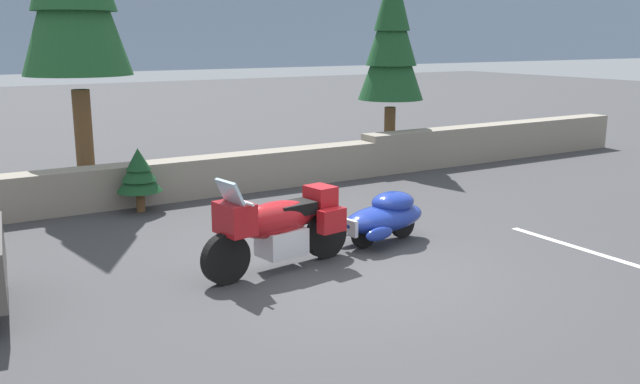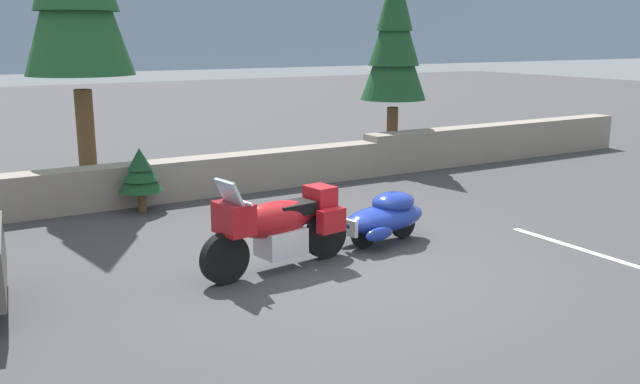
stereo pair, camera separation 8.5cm
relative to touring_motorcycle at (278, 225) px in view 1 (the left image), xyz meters
name	(u,v)px [view 1 (the left image)]	position (x,y,z in m)	size (l,w,h in m)	color
ground_plane	(348,270)	(0.79, -0.50, -0.62)	(80.00, 80.00, 0.00)	#38383A
stone_guard_wall	(244,170)	(1.72, 4.69, -0.21)	(24.00, 0.58, 0.90)	gray
touring_motorcycle	(278,225)	(0.00, 0.00, 0.00)	(2.31, 0.94, 1.33)	black
car_shaped_trailer	(385,216)	(1.97, 0.29, -0.21)	(2.23, 0.93, 0.76)	black
pine_tree_secondary	(392,38)	(6.01, 5.52, 2.41)	(1.56, 1.56, 4.84)	brown
pine_sapling_near	(139,172)	(-0.61, 4.07, 0.09)	(0.80, 0.80, 1.15)	brown
parking_stripe_marker	(611,258)	(4.24, -2.00, -0.62)	(0.12, 3.60, 0.01)	silver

